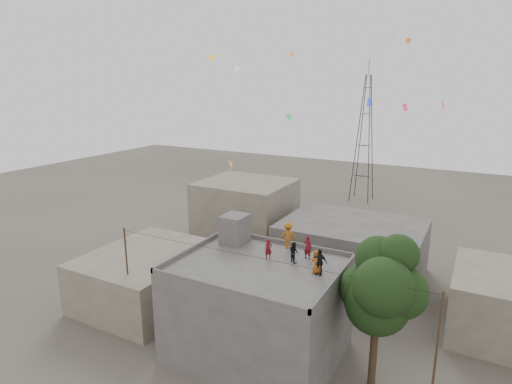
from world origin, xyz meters
TOP-DOWN VIEW (x-y plane):
  - ground at (0.00, 0.00)m, footprint 140.00×140.00m
  - main_building at (0.00, 0.00)m, footprint 10.00×8.00m
  - parapet at (0.00, 0.00)m, footprint 10.00×8.00m
  - stair_head_box at (-3.20, 2.60)m, footprint 1.60×1.80m
  - neighbor_west at (-11.00, 2.00)m, footprint 8.00×10.00m
  - neighbor_north at (2.00, 14.00)m, footprint 12.00×9.00m
  - neighbor_northwest at (-10.00, 16.00)m, footprint 9.00×8.00m
  - neighbor_east at (14.00, 10.00)m, footprint 7.00×8.00m
  - tree at (7.37, 0.60)m, footprint 4.90×4.60m
  - utility_line at (0.50, -1.25)m, footprint 20.12×0.62m
  - transmission_tower at (-4.00, 40.00)m, footprint 2.97×2.97m
  - person_red_adult at (2.31, 2.37)m, footprint 0.63×0.47m
  - person_orange_child at (3.55, 0.63)m, footprint 0.78×0.61m
  - person_dark_child at (1.73, 1.49)m, footprint 0.81×0.76m
  - person_dark_adult at (3.74, 0.55)m, footprint 0.92×0.39m
  - person_orange_adult at (0.49, 3.40)m, footprint 1.35×1.08m
  - person_red_child at (0.11, 1.21)m, footprint 0.55×0.55m
  - kites at (1.64, 8.55)m, footprint 14.91×16.42m

SIDE VIEW (x-z plane):
  - ground at x=0.00m, z-range 0.00..0.00m
  - neighbor_west at x=-11.00m, z-range 0.00..4.00m
  - neighbor_east at x=14.00m, z-range 0.00..4.40m
  - neighbor_north at x=2.00m, z-range 0.00..5.00m
  - main_building at x=0.00m, z-range 0.00..6.10m
  - neighbor_northwest at x=-10.00m, z-range 0.00..7.00m
  - utility_line at x=0.50m, z-range 0.13..7.53m
  - tree at x=7.37m, z-range 1.55..10.65m
  - parapet at x=0.00m, z-range 6.10..6.40m
  - person_red_child at x=0.11m, z-range 6.10..7.39m
  - person_dark_child at x=1.73m, z-range 6.10..7.41m
  - person_orange_child at x=3.55m, z-range 6.10..7.52m
  - person_dark_adult at x=3.74m, z-range 6.10..7.67m
  - person_red_adult at x=2.31m, z-range 6.10..7.67m
  - person_orange_adult at x=0.49m, z-range 6.10..7.92m
  - stair_head_box at x=-3.20m, z-range 6.10..8.10m
  - transmission_tower at x=-4.00m, z-range -0.93..19.07m
  - kites at x=1.64m, z-range 11.45..21.55m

